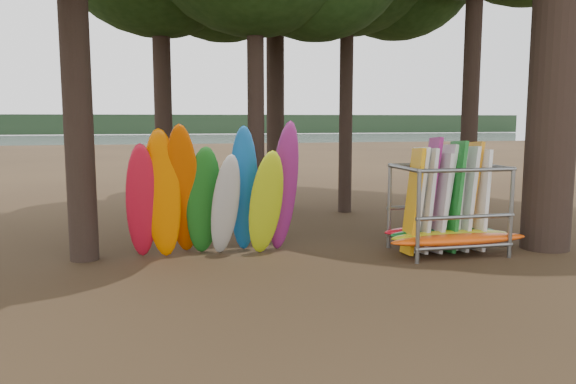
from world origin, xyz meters
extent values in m
plane|color=#47331E|center=(0.00, 0.00, 0.00)|extent=(120.00, 120.00, 0.00)
plane|color=gray|center=(0.00, 60.00, 0.00)|extent=(160.00, 160.00, 0.00)
cube|color=black|center=(0.00, 110.00, 2.00)|extent=(160.00, 4.00, 4.00)
cylinder|color=black|center=(-3.42, 5.58, 4.94)|extent=(0.49, 0.49, 9.87)
cylinder|color=black|center=(0.27, 7.91, 5.87)|extent=(0.59, 0.59, 11.74)
cylinder|color=black|center=(2.34, 6.71, 5.30)|extent=(0.43, 0.43, 10.60)
cylinder|color=black|center=(-1.14, 3.59, 4.76)|extent=(0.43, 0.43, 9.53)
cylinder|color=black|center=(5.13, 3.98, 6.00)|extent=(0.47, 0.47, 12.00)
ellipsoid|color=red|center=(-3.97, 1.52, 1.27)|extent=(0.69, 1.27, 2.65)
ellipsoid|color=orange|center=(-3.53, 1.47, 1.42)|extent=(0.88, 1.11, 2.91)
ellipsoid|color=#D14D01|center=(-3.09, 1.56, 1.46)|extent=(0.89, 1.74, 3.04)
ellipsoid|color=#1B651C|center=(-2.66, 1.60, 1.23)|extent=(0.84, 1.20, 2.55)
ellipsoid|color=#B8B7B2|center=(-2.22, 1.33, 1.16)|extent=(0.77, 1.48, 2.44)
ellipsoid|color=blue|center=(-1.78, 1.55, 1.44)|extent=(0.80, 1.45, 2.98)
ellipsoid|color=#B2C816|center=(-1.34, 1.25, 1.19)|extent=(0.88, 1.26, 2.47)
ellipsoid|color=#8B2171|center=(-0.91, 1.44, 1.49)|extent=(0.69, 1.41, 3.10)
ellipsoid|color=#FA500D|center=(2.74, 0.19, 0.42)|extent=(3.23, 0.55, 0.24)
ellipsoid|color=gold|center=(2.74, 0.58, 0.42)|extent=(2.86, 0.55, 0.24)
ellipsoid|color=#16662A|center=(2.74, 0.91, 0.42)|extent=(2.63, 0.55, 0.24)
ellipsoid|color=red|center=(2.74, 1.25, 0.42)|extent=(2.62, 0.55, 0.24)
cube|color=orange|center=(1.91, 0.81, 1.19)|extent=(0.44, 0.75, 2.40)
cube|color=white|center=(2.07, 1.03, 1.19)|extent=(0.49, 0.79, 2.40)
cube|color=silver|center=(2.24, 0.88, 1.18)|extent=(0.44, 0.79, 2.39)
cube|color=#871661|center=(2.41, 1.06, 1.30)|extent=(0.54, 0.75, 2.63)
cube|color=silver|center=(2.57, 0.83, 1.12)|extent=(0.44, 0.78, 2.27)
cube|color=white|center=(2.74, 1.04, 1.23)|extent=(0.58, 0.81, 2.46)
cube|color=#1A7826|center=(2.90, 0.83, 1.26)|extent=(0.46, 0.80, 2.55)
cube|color=white|center=(3.07, 1.03, 1.13)|extent=(0.34, 0.75, 2.29)
cube|color=silver|center=(3.24, 0.84, 1.20)|extent=(0.43, 0.78, 2.42)
cube|color=orange|center=(3.40, 1.03, 1.25)|extent=(0.54, 0.77, 2.52)
cube|color=white|center=(3.57, 0.81, 1.15)|extent=(0.32, 0.77, 2.34)
camera|label=1|loc=(-3.61, -10.60, 3.01)|focal=35.00mm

